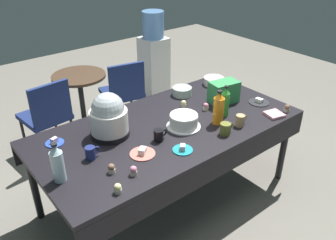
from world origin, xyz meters
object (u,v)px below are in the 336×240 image
potluck_table (168,132)px  dessert_plate_cobalt (55,142)px  soda_bottle_lime_soda (225,102)px  cupcake_vanilla (118,189)px  ceramic_snack_bowl (214,81)px  soda_bottle_water (57,164)px  dessert_plate_teal (183,149)px  cupcake_berry (184,104)px  soda_bottle_orange_juice (219,108)px  soda_carton (224,92)px  cupcake_mint (206,107)px  slow_cooker (109,117)px  water_cooler (154,61)px  dessert_plate_charcoal (259,102)px  maroon_chair_right (124,90)px  frosted_layer_cake (184,121)px  maroon_chair_left (47,113)px  glass_salad_bowl (182,91)px  coffee_mug_black (159,135)px  cupcake_lemon (133,171)px  round_cafe_table (81,93)px  coffee_mug_navy (91,153)px  cupcake_rose (287,108)px  dessert_plate_coral (142,153)px  coffee_mug_olive (226,129)px  cupcake_cocoa (111,169)px  coffee_mug_tan (240,120)px

potluck_table → dessert_plate_cobalt: 0.90m
soda_bottle_lime_soda → cupcake_vanilla: bearing=-166.9°
ceramic_snack_bowl → soda_bottle_water: (-1.87, -0.48, 0.09)m
dessert_plate_teal → cupcake_berry: 0.69m
soda_bottle_orange_juice → soda_carton: (0.33, 0.25, -0.04)m
cupcake_mint → soda_bottle_orange_juice: (-0.09, -0.23, 0.10)m
slow_cooker → cupcake_vanilla: (-0.31, -0.62, -0.13)m
water_cooler → soda_carton: bearing=-104.4°
dessert_plate_charcoal → maroon_chair_right: maroon_chair_right is taller
frosted_layer_cake → dessert_plate_teal: 0.34m
water_cooler → dessert_plate_cobalt: bearing=-144.8°
maroon_chair_right → maroon_chair_left: bearing=-179.9°
cupcake_berry → maroon_chair_right: (0.07, 1.15, -0.29)m
cupcake_mint → soda_carton: size_ratio=0.26×
glass_salad_bowl → dessert_plate_charcoal: glass_salad_bowl is taller
dessert_plate_teal → maroon_chair_left: maroon_chair_left is taller
soda_bottle_water → coffee_mug_black: (0.79, -0.02, -0.08)m
cupcake_lemon → soda_bottle_lime_soda: soda_bottle_lime_soda is taller
slow_cooker → soda_bottle_lime_soda: (0.94, -0.33, -0.04)m
soda_carton → round_cafe_table: (-0.72, 1.52, -0.35)m
glass_salad_bowl → coffee_mug_navy: coffee_mug_navy is taller
dessert_plate_cobalt → cupcake_rose: cupcake_rose is taller
dessert_plate_cobalt → cupcake_vanilla: 0.78m
dessert_plate_coral → soda_bottle_lime_soda: size_ratio=0.68×
soda_carton → maroon_chair_right: 1.38m
cupcake_rose → coffee_mug_navy: size_ratio=0.60×
slow_cooker → glass_salad_bowl: bearing=12.9°
dessert_plate_cobalt → cupcake_vanilla: size_ratio=2.09×
slow_cooker → soda_bottle_orange_juice: slow_cooker is taller
coffee_mug_olive → cupcake_berry: bearing=85.7°
coffee_mug_olive → cupcake_rose: bearing=-6.3°
slow_cooker → soda_bottle_orange_juice: size_ratio=1.22×
coffee_mug_olive → potluck_table: bearing=125.1°
dessert_plate_coral → dessert_plate_cobalt: bearing=129.5°
glass_salad_bowl → frosted_layer_cake: bearing=-129.4°
cupcake_vanilla → cupcake_cocoa: size_ratio=1.00×
cupcake_cocoa → coffee_mug_tan: coffee_mug_tan is taller
soda_bottle_water → coffee_mug_tan: bearing=-10.0°
coffee_mug_tan → cupcake_mint: bearing=94.0°
cupcake_mint → water_cooler: 1.82m
cupcake_mint → maroon_chair_right: size_ratio=0.08×
cupcake_cocoa → round_cafe_table: 1.93m
dessert_plate_teal → dessert_plate_cobalt: bearing=135.9°
dessert_plate_charcoal → soda_bottle_lime_soda: (-0.43, 0.03, 0.12)m
cupcake_berry → coffee_mug_navy: bearing=-169.2°
cupcake_cocoa → coffee_mug_tan: (1.14, -0.11, 0.02)m
frosted_layer_cake → cupcake_lemon: size_ratio=4.15×
cupcake_rose → soda_bottle_orange_juice: soda_bottle_orange_juice is taller
cupcake_cocoa → cupcake_rose: 1.66m
slow_cooker → dessert_plate_teal: 0.62m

